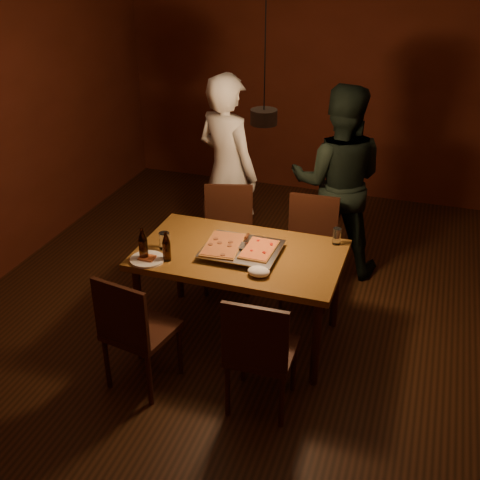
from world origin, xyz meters
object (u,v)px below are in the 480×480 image
(dining_table, at_px, (240,261))
(beer_bottle_a, at_px, (143,244))
(chair_near_left, at_px, (132,324))
(diner_white, at_px, (227,172))
(chair_near_right, at_px, (259,345))
(plate_slice, at_px, (147,259))
(pizza_tray, at_px, (242,251))
(diner_dark, at_px, (337,182))
(pendant_lamp, at_px, (264,115))
(beer_bottle_b, at_px, (166,246))
(chair_far_left, at_px, (228,227))
(chair_far_right, at_px, (310,239))

(dining_table, height_order, beer_bottle_a, beer_bottle_a)
(chair_near_left, bearing_deg, diner_white, 100.40)
(chair_near_right, bearing_deg, beer_bottle_a, 155.07)
(plate_slice, bearing_deg, beer_bottle_a, 171.30)
(chair_near_left, relative_size, plate_slice, 1.95)
(pizza_tray, bearing_deg, diner_white, 117.05)
(diner_dark, relative_size, pendant_lamp, 1.58)
(diner_white, relative_size, pendant_lamp, 1.63)
(pendant_lamp, bearing_deg, chair_near_left, -124.96)
(beer_bottle_b, bearing_deg, chair_near_left, -93.28)
(beer_bottle_b, xyz_separation_m, diner_dark, (0.93, 1.56, 0.01))
(chair_far_left, relative_size, diner_dark, 0.30)
(chair_far_right, distance_m, pizza_tray, 0.89)
(chair_far_right, height_order, diner_dark, diner_dark)
(chair_far_left, height_order, chair_far_right, same)
(dining_table, bearing_deg, plate_slice, -151.06)
(chair_far_left, height_order, beer_bottle_b, beer_bottle_b)
(dining_table, bearing_deg, pizza_tray, -46.25)
(diner_white, bearing_deg, beer_bottle_a, 109.77)
(chair_far_left, height_order, chair_near_right, same)
(plate_slice, relative_size, pendant_lamp, 0.23)
(chair_far_right, relative_size, plate_slice, 1.95)
(chair_near_right, xyz_separation_m, beer_bottle_b, (-0.83, 0.47, 0.32))
(chair_near_left, bearing_deg, chair_far_left, 95.52)
(chair_near_right, xyz_separation_m, plate_slice, (-0.97, 0.42, 0.22))
(dining_table, relative_size, beer_bottle_b, 6.73)
(chair_near_left, bearing_deg, beer_bottle_a, 115.57)
(chair_near_right, distance_m, beer_bottle_a, 1.13)
(diner_dark, height_order, pendant_lamp, pendant_lamp)
(chair_far_left, bearing_deg, beer_bottle_a, 60.60)
(chair_far_right, height_order, chair_near_left, same)
(chair_near_left, height_order, chair_near_right, same)
(beer_bottle_a, distance_m, pendant_lamp, 1.24)
(plate_slice, xyz_separation_m, diner_dark, (1.07, 1.61, 0.11))
(beer_bottle_a, distance_m, diner_white, 1.46)
(chair_near_left, height_order, diner_dark, diner_dark)
(chair_near_right, relative_size, pizza_tray, 0.88)
(pizza_tray, relative_size, beer_bottle_a, 2.21)
(diner_dark, bearing_deg, chair_far_left, 24.24)
(chair_near_left, relative_size, chair_near_right, 1.00)
(pizza_tray, bearing_deg, chair_near_right, -61.11)
(diner_dark, bearing_deg, beer_bottle_a, 47.93)
(chair_far_right, relative_size, pizza_tray, 0.88)
(pizza_tray, bearing_deg, beer_bottle_a, -151.76)
(beer_bottle_a, bearing_deg, chair_near_right, -23.26)
(chair_far_left, bearing_deg, chair_near_right, 99.99)
(chair_far_right, bearing_deg, diner_dark, -104.48)
(chair_near_left, xyz_separation_m, beer_bottle_b, (0.03, 0.52, 0.32))
(chair_far_right, height_order, beer_bottle_b, beer_bottle_b)
(chair_far_right, xyz_separation_m, diner_dark, (0.11, 0.52, 0.33))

